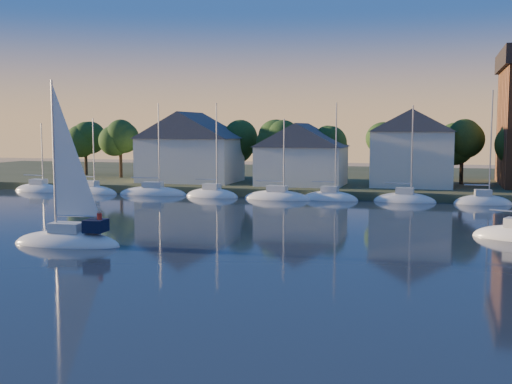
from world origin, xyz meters
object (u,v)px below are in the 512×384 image
at_px(clubhouse_west, 190,146).
at_px(clubhouse_centre, 302,153).
at_px(clubhouse_east, 413,147).
at_px(hero_sailboat, 68,238).

relative_size(clubhouse_west, clubhouse_centre, 1.18).
relative_size(clubhouse_east, hero_sailboat, 0.81).
xyz_separation_m(clubhouse_centre, clubhouse_east, (14.00, 2.00, 0.87)).
relative_size(clubhouse_west, clubhouse_east, 1.30).
bearing_deg(clubhouse_east, clubhouse_west, -178.09).
height_order(clubhouse_centre, hero_sailboat, hero_sailboat).
bearing_deg(clubhouse_east, clubhouse_centre, -171.87).
relative_size(clubhouse_west, hero_sailboat, 1.05).
distance_m(clubhouse_west, clubhouse_east, 30.02).
height_order(clubhouse_west, clubhouse_east, clubhouse_east).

